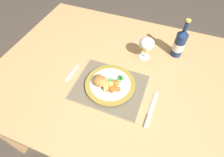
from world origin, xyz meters
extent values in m
plane|color=#4C4238|center=(0.00, 0.00, 0.00)|extent=(6.00, 6.00, 0.00)
cube|color=tan|center=(0.00, 0.00, 0.72)|extent=(1.47, 1.04, 0.04)
cube|color=tan|center=(-0.68, -0.47, 0.35)|extent=(0.06, 0.06, 0.70)
cube|color=tan|center=(-0.68, 0.47, 0.35)|extent=(0.06, 0.06, 0.70)
cube|color=tan|center=(0.68, 0.47, 0.35)|extent=(0.06, 0.06, 0.70)
cube|color=gray|center=(-0.05, -0.12, 0.74)|extent=(0.36, 0.29, 0.01)
cube|color=#6B604A|center=(-0.05, -0.12, 0.75)|extent=(0.35, 0.28, 0.00)
cylinder|color=white|center=(-0.05, -0.11, 0.75)|extent=(0.21, 0.21, 0.01)
cylinder|color=olive|center=(-0.05, -0.11, 0.76)|extent=(0.26, 0.26, 0.01)
cylinder|color=white|center=(-0.05, -0.11, 0.77)|extent=(0.21, 0.21, 0.00)
ellipsoid|color=#A87033|center=(-0.10, -0.13, 0.79)|extent=(0.06, 0.06, 0.04)
ellipsoid|color=#B77F3D|center=(-0.08, -0.13, 0.79)|extent=(0.07, 0.08, 0.04)
ellipsoid|color=#A87033|center=(-0.11, -0.12, 0.78)|extent=(0.05, 0.06, 0.03)
ellipsoid|color=#B77F3D|center=(-0.09, -0.12, 0.78)|extent=(0.07, 0.07, 0.03)
cube|color=#4CA84C|center=(-0.02, -0.12, 0.77)|extent=(0.01, 0.02, 0.01)
cube|color=#4CA84C|center=(-0.05, -0.10, 0.77)|extent=(0.02, 0.03, 0.01)
cube|color=#4CA84C|center=(-0.01, -0.09, 0.78)|extent=(0.03, 0.02, 0.01)
cube|color=green|center=(0.00, -0.07, 0.78)|extent=(0.02, 0.02, 0.01)
cube|color=#4CA84C|center=(-0.01, -0.10, 0.77)|extent=(0.02, 0.02, 0.01)
cube|color=green|center=(-0.05, -0.09, 0.77)|extent=(0.02, 0.01, 0.01)
cube|color=#338438|center=(-0.02, -0.10, 0.78)|extent=(0.03, 0.02, 0.01)
cube|color=green|center=(-0.02, -0.10, 0.78)|extent=(0.02, 0.02, 0.01)
cube|color=#338438|center=(-0.01, -0.06, 0.77)|extent=(0.03, 0.03, 0.01)
cylinder|color=orange|center=(-0.02, -0.14, 0.78)|extent=(0.03, 0.03, 0.02)
cylinder|color=orange|center=(-0.04, -0.14, 0.77)|extent=(0.03, 0.05, 0.02)
cylinder|color=orange|center=(-0.02, -0.11, 0.78)|extent=(0.03, 0.04, 0.02)
cylinder|color=orange|center=(-0.03, -0.13, 0.78)|extent=(0.03, 0.05, 0.02)
cylinder|color=orange|center=(-0.02, -0.14, 0.77)|extent=(0.02, 0.05, 0.02)
cylinder|color=orange|center=(-0.01, -0.14, 0.78)|extent=(0.05, 0.04, 0.02)
cube|color=silver|center=(-0.28, -0.13, 0.74)|extent=(0.02, 0.09, 0.01)
cube|color=silver|center=(-0.28, -0.07, 0.74)|extent=(0.01, 0.02, 0.01)
cube|color=silver|center=(-0.27, -0.06, 0.74)|extent=(0.00, 0.02, 0.00)
cube|color=silver|center=(-0.27, -0.05, 0.74)|extent=(0.00, 0.02, 0.00)
cube|color=silver|center=(-0.28, -0.05, 0.74)|extent=(0.00, 0.02, 0.00)
cube|color=silver|center=(-0.28, -0.05, 0.74)|extent=(0.00, 0.02, 0.00)
cube|color=silver|center=(0.19, -0.13, 0.74)|extent=(0.02, 0.13, 0.00)
cube|color=#B2B2B7|center=(0.18, -0.24, 0.74)|extent=(0.02, 0.07, 0.01)
cylinder|color=silver|center=(0.06, 0.16, 0.74)|extent=(0.07, 0.07, 0.00)
cylinder|color=silver|center=(0.06, 0.16, 0.78)|extent=(0.01, 0.01, 0.07)
ellipsoid|color=silver|center=(0.06, 0.16, 0.84)|extent=(0.09, 0.09, 0.06)
cylinder|color=#EACC66|center=(0.06, 0.16, 0.83)|extent=(0.07, 0.07, 0.03)
cylinder|color=navy|center=(0.23, 0.25, 0.81)|extent=(0.06, 0.06, 0.15)
cone|color=navy|center=(0.23, 0.25, 0.90)|extent=(0.06, 0.06, 0.03)
cylinder|color=navy|center=(0.23, 0.25, 0.94)|extent=(0.02, 0.02, 0.05)
cylinder|color=#BFB74C|center=(0.23, 0.25, 0.97)|extent=(0.03, 0.03, 0.01)
cylinder|color=white|center=(0.23, 0.25, 0.81)|extent=(0.06, 0.06, 0.05)
cube|color=#E5BC66|center=(-0.04, -0.13, 0.78)|extent=(0.03, 0.03, 0.02)
cube|color=gold|center=(-0.06, -0.13, 0.78)|extent=(0.04, 0.04, 0.03)
cube|color=#E5BC66|center=(-0.05, -0.16, 0.78)|extent=(0.03, 0.03, 0.03)
camera|label=1|loc=(0.15, -0.60, 1.49)|focal=28.00mm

